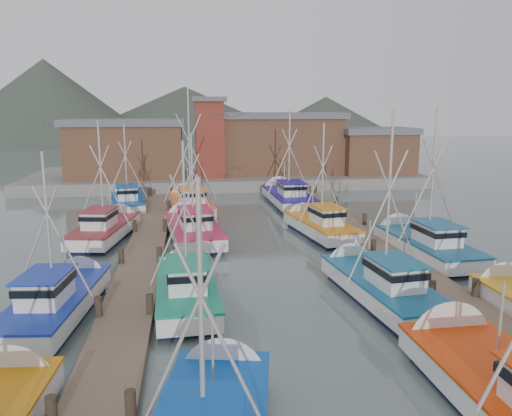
{
  "coord_description": "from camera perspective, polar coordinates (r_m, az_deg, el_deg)",
  "views": [
    {
      "loc": [
        -4.31,
        -21.24,
        8.46
      ],
      "look_at": [
        -0.34,
        8.04,
        2.6
      ],
      "focal_mm": 35.0,
      "sensor_mm": 36.0,
      "label": 1
    }
  ],
  "objects": [
    {
      "name": "ground",
      "position": [
        23.27,
        3.55,
        -10.13
      ],
      "size": [
        260.0,
        260.0,
        0.0
      ],
      "primitive_type": "plane",
      "color": "#4D5D5B",
      "rests_on": "ground"
    },
    {
      "name": "dock_left",
      "position": [
        26.73,
        -13.21,
        -7.06
      ],
      "size": [
        2.3,
        46.0,
        1.5
      ],
      "color": "brown",
      "rests_on": "ground"
    },
    {
      "name": "shed_left",
      "position": [
        56.79,
        -14.57,
        6.7
      ],
      "size": [
        12.72,
        8.48,
        6.2
      ],
      "color": "brown",
      "rests_on": "quay"
    },
    {
      "name": "boat_10",
      "position": [
        34.64,
        -16.6,
        -2.23
      ],
      "size": [
        3.93,
        8.77,
        8.43
      ],
      "rotation": [
        0.0,
        0.0,
        -0.17
      ],
      "color": "#0F1532",
      "rests_on": "ground"
    },
    {
      "name": "boat_13",
      "position": [
        45.53,
        3.53,
        1.36
      ],
      "size": [
        3.86,
        10.24,
        9.4
      ],
      "rotation": [
        0.0,
        0.0,
        0.03
      ],
      "color": "#0F1532",
      "rests_on": "ground"
    },
    {
      "name": "shed_right",
      "position": [
        59.39,
        13.42,
        6.45
      ],
      "size": [
        8.48,
        6.36,
        5.2
      ],
      "color": "brown",
      "rests_on": "quay"
    },
    {
      "name": "dock_right",
      "position": [
        28.9,
        15.77,
        -5.8
      ],
      "size": [
        2.3,
        46.0,
        1.5
      ],
      "color": "brown",
      "rests_on": "ground"
    },
    {
      "name": "quay",
      "position": [
        58.93,
        -3.46,
        3.53
      ],
      "size": [
        44.0,
        16.0,
        1.2
      ],
      "primitive_type": "cube",
      "color": "gray",
      "rests_on": "ground"
    },
    {
      "name": "boat_14",
      "position": [
        44.33,
        -14.48,
        0.75
      ],
      "size": [
        3.7,
        8.66,
        7.96
      ],
      "rotation": [
        0.0,
        0.0,
        0.14
      ],
      "color": "#0F1532",
      "rests_on": "ground"
    },
    {
      "name": "boat_8",
      "position": [
        33.62,
        -7.33,
        -2.26
      ],
      "size": [
        4.06,
        9.7,
        7.84
      ],
      "rotation": [
        0.0,
        0.0,
        0.13
      ],
      "color": "#0F1532",
      "rests_on": "ground"
    },
    {
      "name": "gull_far",
      "position": [
        28.0,
        0.07,
        9.14
      ],
      "size": [
        1.55,
        0.64,
        0.24
      ],
      "rotation": [
        0.0,
        0.0,
        0.17
      ],
      "color": "gray",
      "rests_on": "ground"
    },
    {
      "name": "boat_11",
      "position": [
        31.06,
        18.41,
        -3.87
      ],
      "size": [
        3.8,
        9.16,
        9.36
      ],
      "rotation": [
        0.0,
        0.0,
        0.06
      ],
      "color": "#0F1532",
      "rests_on": "ground"
    },
    {
      "name": "boat_6",
      "position": [
        22.65,
        -21.47,
        -9.69
      ],
      "size": [
        3.33,
        8.36,
        7.51
      ],
      "rotation": [
        0.0,
        0.0,
        -0.11
      ],
      "color": "#0F1532",
      "rests_on": "ground"
    },
    {
      "name": "boat_12",
      "position": [
        42.29,
        -7.58,
        0.53
      ],
      "size": [
        4.36,
        9.82,
        11.03
      ],
      "rotation": [
        0.0,
        0.0,
        0.11
      ],
      "color": "#0F1532",
      "rests_on": "ground"
    },
    {
      "name": "gull_near",
      "position": [
        20.13,
        -2.77,
        10.57
      ],
      "size": [
        1.54,
        0.66,
        0.24
      ],
      "rotation": [
        0.0,
        0.0,
        0.39
      ],
      "color": "gray",
      "rests_on": "ground"
    },
    {
      "name": "distant_hills",
      "position": [
        144.32,
        -11.16,
        7.65
      ],
      "size": [
        175.0,
        140.0,
        42.0
      ],
      "color": "#3B4338",
      "rests_on": "ground"
    },
    {
      "name": "shed_center",
      "position": [
        59.27,
        2.34,
        7.56
      ],
      "size": [
        14.84,
        9.54,
        6.9
      ],
      "color": "brown",
      "rests_on": "quay"
    },
    {
      "name": "boat_4",
      "position": [
        22.78,
        -7.96,
        -8.87
      ],
      "size": [
        3.15,
        8.25,
        7.83
      ],
      "rotation": [
        0.0,
        0.0,
        0.04
      ],
      "color": "#0F1532",
      "rests_on": "ground"
    },
    {
      "name": "lookout_tower",
      "position": [
        54.37,
        -5.33,
        8.1
      ],
      "size": [
        3.6,
        3.6,
        8.5
      ],
      "color": "maroon",
      "rests_on": "quay"
    },
    {
      "name": "boat_9",
      "position": [
        34.38,
        7.04,
        -1.95
      ],
      "size": [
        3.76,
        8.53,
        8.25
      ],
      "rotation": [
        0.0,
        0.0,
        0.16
      ],
      "color": "#0F1532",
      "rests_on": "ground"
    },
    {
      "name": "boat_5",
      "position": [
        23.52,
        13.66,
        -8.42
      ],
      "size": [
        3.64,
        8.88,
        9.16
      ],
      "rotation": [
        0.0,
        0.0,
        0.11
      ],
      "color": "#0F1532",
      "rests_on": "ground"
    }
  ]
}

